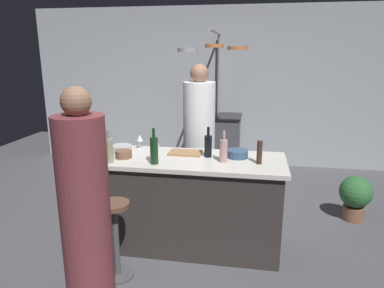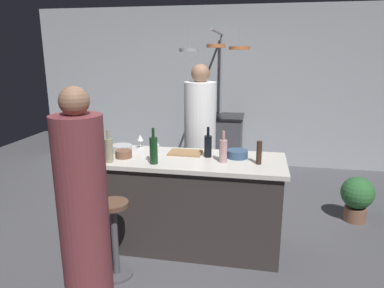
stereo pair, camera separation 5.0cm
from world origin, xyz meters
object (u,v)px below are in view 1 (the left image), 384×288
object	(u,v)px
guest_left	(85,214)
potted_plant	(355,195)
wine_bottle_red	(154,150)
mixing_bowl_blue	(237,154)
stove_range	(216,142)
wine_bottle_dark	(208,146)
cutting_board	(185,153)
mixing_bowl_steel	(121,149)
pepper_mill	(259,152)
bar_stool_left	(116,236)
wine_glass_near_right_guest	(140,139)
chef	(199,145)
wine_bottle_rose	(224,150)
wine_glass_near_left_guest	(156,143)
mixing_bowl_wooden	(124,154)
wine_bottle_white	(109,150)

from	to	relation	value
guest_left	potted_plant	world-z (taller)	guest_left
wine_bottle_red	mixing_bowl_blue	distance (m)	0.80
stove_range	wine_bottle_dark	size ratio (longest dim) A/B	3.06
cutting_board	mixing_bowl_steel	size ratio (longest dim) A/B	1.54
mixing_bowl_blue	pepper_mill	bearing A→B (deg)	-38.73
bar_stool_left	mixing_bowl_steel	size ratio (longest dim) A/B	3.27
potted_plant	wine_bottle_dark	bearing A→B (deg)	-154.24
pepper_mill	bar_stool_left	bearing A→B (deg)	-154.29
potted_plant	wine_glass_near_right_guest	bearing A→B (deg)	-165.77
chef	stove_range	bearing A→B (deg)	88.72
bar_stool_left	pepper_mill	world-z (taller)	pepper_mill
wine_bottle_red	wine_bottle_rose	size ratio (longest dim) A/B	1.12
chef	mixing_bowl_steel	size ratio (longest dim) A/B	8.40
wine_glass_near_left_guest	mixing_bowl_wooden	world-z (taller)	wine_glass_near_left_guest
wine_bottle_white	mixing_bowl_wooden	size ratio (longest dim) A/B	1.94
wine_bottle_red	wine_glass_near_left_guest	size ratio (longest dim) A/B	2.23
potted_plant	wine_bottle_white	world-z (taller)	wine_bottle_white
chef	wine_bottle_red	distance (m)	1.11
wine_bottle_rose	wine_glass_near_right_guest	world-z (taller)	wine_bottle_rose
wine_bottle_rose	mixing_bowl_wooden	distance (m)	0.94
guest_left	mixing_bowl_steel	world-z (taller)	guest_left
pepper_mill	wine_bottle_white	distance (m)	1.35
bar_stool_left	potted_plant	distance (m)	2.71
cutting_board	mixing_bowl_blue	distance (m)	0.51
chef	wine_glass_near_left_guest	distance (m)	0.84
guest_left	potted_plant	distance (m)	3.02
potted_plant	wine_bottle_red	bearing A→B (deg)	-152.37
pepper_mill	cutting_board	bearing A→B (deg)	163.81
cutting_board	wine_glass_near_right_guest	size ratio (longest dim) A/B	2.19
wine_glass_near_right_guest	cutting_board	bearing A→B (deg)	-12.62
bar_stool_left	mixing_bowl_blue	xyz separation A→B (m)	(0.96, 0.72, 0.56)
chef	wine_bottle_red	xyz separation A→B (m)	(-0.24, -1.07, 0.22)
cutting_board	wine_bottle_red	size ratio (longest dim) A/B	0.98
wine_bottle_red	wine_glass_near_right_guest	xyz separation A→B (m)	(-0.29, 0.48, -0.02)
wine_bottle_red	wine_glass_near_left_guest	distance (m)	0.32
mixing_bowl_steel	pepper_mill	bearing A→B (deg)	-5.87
stove_range	bar_stool_left	size ratio (longest dim) A/B	1.31
cutting_board	wine_bottle_dark	size ratio (longest dim) A/B	1.10
stove_range	mixing_bowl_steel	distance (m)	2.52
guest_left	cutting_board	xyz separation A→B (m)	(0.49, 1.16, 0.14)
stove_range	mixing_bowl_blue	bearing A→B (deg)	-79.27
chef	cutting_board	distance (m)	0.71
wine_bottle_red	wine_glass_near_right_guest	size ratio (longest dim) A/B	2.23
wine_bottle_rose	mixing_bowl_steel	xyz separation A→B (m)	(-1.03, 0.14, -0.07)
stove_range	wine_bottle_dark	bearing A→B (deg)	-85.96
guest_left	mixing_bowl_wooden	size ratio (longest dim) A/B	10.69
bar_stool_left	wine_bottle_dark	size ratio (longest dim) A/B	2.34
bar_stool_left	wine_glass_near_left_guest	xyz separation A→B (m)	(0.17, 0.72, 0.63)
wine_bottle_red	mixing_bowl_blue	bearing A→B (deg)	23.83
chef	mixing_bowl_blue	xyz separation A→B (m)	(0.48, -0.75, 0.13)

